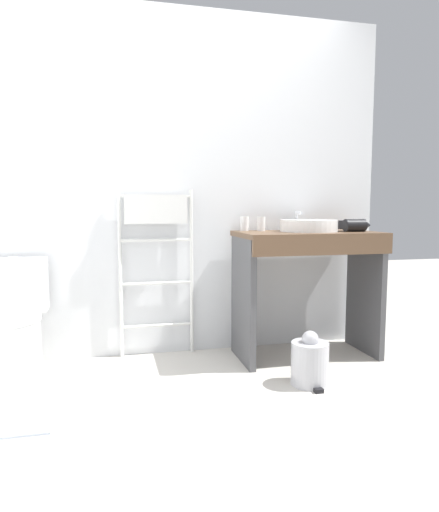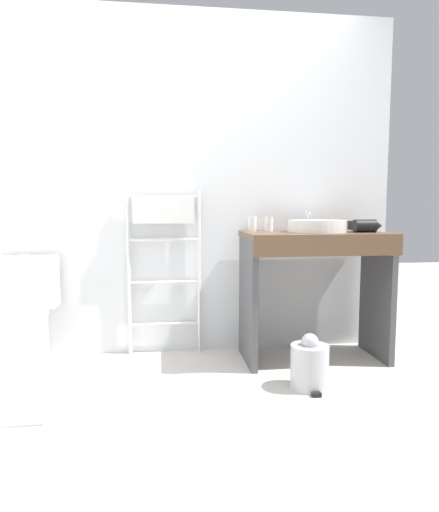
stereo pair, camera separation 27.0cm
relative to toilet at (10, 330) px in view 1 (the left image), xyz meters
name	(u,v)px [view 1 (the left image)]	position (x,y,z in m)	size (l,w,h in m)	color
ground_plane	(216,432)	(1.06, -0.92, -0.31)	(12.00, 12.00, 0.00)	beige
wall_back	(176,185)	(1.06, 0.38, 0.89)	(3.03, 0.12, 2.40)	silver
toilet	(10,330)	(0.00, 0.00, 0.00)	(0.39, 0.53, 0.73)	white
towel_radiator	(156,234)	(0.91, 0.27, 0.55)	(0.52, 0.06, 1.17)	white
vanity_counter	(307,273)	(1.92, 0.00, 0.28)	(0.95, 0.55, 0.88)	brown
sink_basin	(309,225)	(1.94, 0.04, 0.61)	(0.39, 0.39, 0.08)	white
faucet	(297,218)	(1.94, 0.24, 0.66)	(0.02, 0.10, 0.14)	silver
cup_near_wall	(244,224)	(1.53, 0.23, 0.62)	(0.06, 0.06, 0.10)	white
cup_near_edge	(261,224)	(1.64, 0.18, 0.62)	(0.06, 0.06, 0.10)	white
hair_dryer	(354,225)	(2.25, -0.03, 0.61)	(0.20, 0.19, 0.09)	black
trash_bin	(310,362)	(1.73, -0.48, -0.17)	(0.22, 0.25, 0.32)	#B7B7BC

